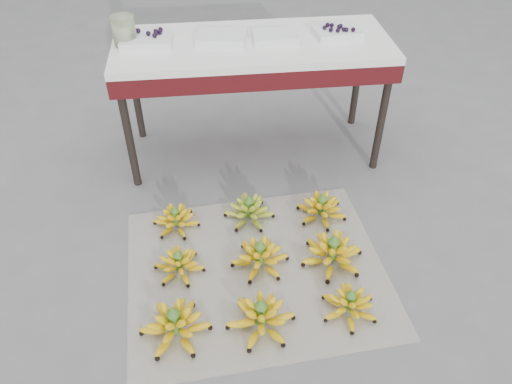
{
  "coord_description": "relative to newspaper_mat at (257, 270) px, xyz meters",
  "views": [
    {
      "loc": [
        -0.27,
        -1.67,
        1.89
      ],
      "look_at": [
        -0.04,
        0.25,
        0.26
      ],
      "focal_mm": 35.0,
      "sensor_mm": 36.0,
      "label": 1
    }
  ],
  "objects": [
    {
      "name": "bunch_front_right",
      "position": [
        0.39,
        -0.29,
        0.06
      ],
      "size": [
        0.31,
        0.31,
        0.16
      ],
      "rotation": [
        0.0,
        0.0,
        0.25
      ],
      "color": "yellow",
      "rests_on": "newspaper_mat"
    },
    {
      "name": "bunch_mid_right",
      "position": [
        0.38,
        0.01,
        0.07
      ],
      "size": [
        0.38,
        0.38,
        0.19
      ],
      "rotation": [
        0.0,
        0.0,
        -0.27
      ],
      "color": "yellow",
      "rests_on": "newspaper_mat"
    },
    {
      "name": "bunch_back_right",
      "position": [
        0.4,
        0.35,
        0.06
      ],
      "size": [
        0.36,
        0.36,
        0.16
      ],
      "rotation": [
        0.0,
        0.0,
        0.43
      ],
      "color": "yellow",
      "rests_on": "newspaper_mat"
    },
    {
      "name": "bunch_mid_left",
      "position": [
        -0.38,
        0.04,
        0.05
      ],
      "size": [
        0.32,
        0.32,
        0.15
      ],
      "rotation": [
        0.0,
        0.0,
        0.43
      ],
      "color": "yellow",
      "rests_on": "newspaper_mat"
    },
    {
      "name": "bunch_front_left",
      "position": [
        -0.39,
        -0.32,
        0.07
      ],
      "size": [
        0.37,
        0.37,
        0.19
      ],
      "rotation": [
        0.0,
        0.0,
        -0.24
      ],
      "color": "yellow",
      "rests_on": "newspaper_mat"
    },
    {
      "name": "tray_right",
      "position": [
        0.22,
        1.02,
        0.76
      ],
      "size": [
        0.25,
        0.18,
        0.04
      ],
      "color": "silver",
      "rests_on": "vendor_table"
    },
    {
      "name": "bunch_back_center",
      "position": [
        0.0,
        0.38,
        0.06
      ],
      "size": [
        0.34,
        0.34,
        0.16
      ],
      "rotation": [
        0.0,
        0.0,
        -0.32
      ],
      "color": "#93B12E",
      "rests_on": "newspaper_mat"
    },
    {
      "name": "bunch_mid_center",
      "position": [
        0.02,
        0.03,
        0.06
      ],
      "size": [
        0.31,
        0.31,
        0.17
      ],
      "rotation": [
        0.0,
        0.0,
        -0.1
      ],
      "color": "yellow",
      "rests_on": "newspaper_mat"
    },
    {
      "name": "ground",
      "position": [
        0.08,
        0.05,
        -0.0
      ],
      "size": [
        60.0,
        60.0,
        0.0
      ],
      "primitive_type": "plane",
      "color": "slate",
      "rests_on": "ground"
    },
    {
      "name": "newspaper_mat",
      "position": [
        0.0,
        0.0,
        0.0
      ],
      "size": [
        1.32,
        1.13,
        0.01
      ],
      "primitive_type": "cube",
      "rotation": [
        0.0,
        0.0,
        0.07
      ],
      "color": "white",
      "rests_on": "ground"
    },
    {
      "name": "glass_jar",
      "position": [
        -0.59,
        1.05,
        0.82
      ],
      "size": [
        0.15,
        0.15,
        0.16
      ],
      "primitive_type": "cylinder",
      "rotation": [
        0.0,
        0.0,
        0.24
      ],
      "color": "beige",
      "rests_on": "vendor_table"
    },
    {
      "name": "tray_far_right",
      "position": [
        0.58,
        1.04,
        0.76
      ],
      "size": [
        0.28,
        0.21,
        0.07
      ],
      "color": "silver",
      "rests_on": "vendor_table"
    },
    {
      "name": "tray_left",
      "position": [
        -0.07,
        1.03,
        0.76
      ],
      "size": [
        0.3,
        0.24,
        0.04
      ],
      "color": "silver",
      "rests_on": "vendor_table"
    },
    {
      "name": "bunch_front_center",
      "position": [
        -0.02,
        -0.32,
        0.07
      ],
      "size": [
        0.31,
        0.31,
        0.18
      ],
      "rotation": [
        0.0,
        0.0,
        0.03
      ],
      "color": "yellow",
      "rests_on": "newspaper_mat"
    },
    {
      "name": "vendor_table",
      "position": [
        0.1,
        1.02,
        0.66
      ],
      "size": [
        1.55,
        0.62,
        0.74
      ],
      "color": "black",
      "rests_on": "ground"
    },
    {
      "name": "bunch_back_left",
      "position": [
        -0.39,
        0.36,
        0.05
      ],
      "size": [
        0.32,
        0.32,
        0.15
      ],
      "rotation": [
        0.0,
        0.0,
        -0.42
      ],
      "color": "yellow",
      "rests_on": "newspaper_mat"
    },
    {
      "name": "tray_far_left",
      "position": [
        -0.48,
        1.04,
        0.77
      ],
      "size": [
        0.29,
        0.21,
        0.07
      ],
      "color": "silver",
      "rests_on": "vendor_table"
    }
  ]
}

